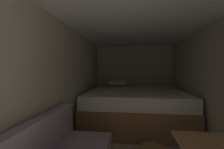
{
  "coord_description": "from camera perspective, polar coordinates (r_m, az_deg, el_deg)",
  "views": [
    {
      "loc": [
        -0.12,
        -0.61,
        1.25
      ],
      "look_at": [
        -0.47,
        2.36,
        1.15
      ],
      "focal_mm": 24.17,
      "sensor_mm": 36.0,
      "label": 1
    }
  ],
  "objects": [
    {
      "name": "bed",
      "position": [
        3.61,
        8.61,
        -11.92
      ],
      "size": [
        2.1,
        2.01,
        0.95
      ],
      "color": "olive",
      "rests_on": "ground"
    },
    {
      "name": "wall_right",
      "position": [
        2.58,
        35.96,
        -4.57
      ],
      "size": [
        0.05,
        4.62,
        1.95
      ],
      "primitive_type": "cube",
      "color": "beige",
      "rests_on": "ground"
    },
    {
      "name": "ceiling_slab",
      "position": [
        2.36,
        9.96,
        19.83
      ],
      "size": [
        2.32,
        4.62,
        0.05
      ],
      "primitive_type": "cube",
      "color": "white",
      "rests_on": "wall_left"
    },
    {
      "name": "wall_left",
      "position": [
        2.48,
        -17.56,
        -4.56
      ],
      "size": [
        0.05,
        4.62,
        1.95
      ],
      "primitive_type": "cube",
      "color": "beige",
      "rests_on": "ground"
    },
    {
      "name": "wall_back",
      "position": [
        4.58,
        8.28,
        -1.53
      ],
      "size": [
        2.32,
        0.05,
        1.95
      ],
      "primitive_type": "cube",
      "color": "beige",
      "rests_on": "ground"
    }
  ]
}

